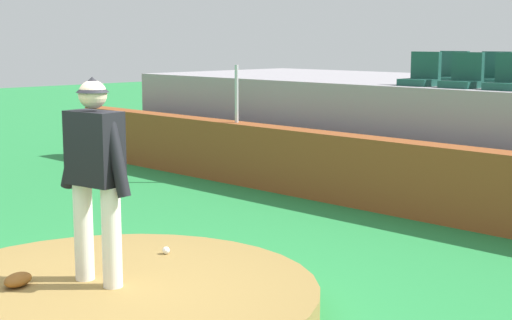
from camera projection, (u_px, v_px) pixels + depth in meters
ground_plane at (110, 317)px, 6.50m from camera, size 60.00×60.00×0.00m
pitchers_mound at (109, 302)px, 6.48m from camera, size 3.61×3.61×0.27m
pitcher at (95, 165)px, 6.42m from camera, size 0.83×0.33×1.78m
baseball at (166, 250)px, 7.46m from camera, size 0.07×0.07×0.07m
fielding_glove at (18, 280)px, 6.49m from camera, size 0.33×0.36×0.11m
brick_barrier at (434, 182)px, 9.94m from camera, size 16.06×0.40×1.00m
fence_post_left at (237, 94)px, 12.43m from camera, size 0.06×0.06×0.95m
stadium_chair_0 at (422, 75)px, 11.30m from camera, size 0.48×0.44×0.50m
stadium_chair_1 at (463, 77)px, 10.80m from camera, size 0.48×0.44×0.50m
stadium_chair_2 at (509, 78)px, 10.33m from camera, size 0.48×0.44×0.50m
stadium_chair_4 at (450, 73)px, 11.94m from camera, size 0.48×0.44×0.50m
stadium_chair_5 at (493, 75)px, 11.45m from camera, size 0.48×0.44×0.50m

